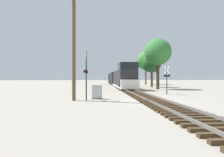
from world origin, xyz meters
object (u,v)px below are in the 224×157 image
object	(u,v)px
freight_train	(117,78)
tree_far_right	(158,52)
relay_cabinet	(97,92)
tree_deep_background	(146,61)
crossing_signal_near	(86,72)
utility_pole	(74,44)
crossing_signal_far	(167,77)
tree_mid_background	(152,64)

from	to	relation	value
freight_train	tree_far_right	distance (m)	18.69
relay_cabinet	tree_deep_background	size ratio (longest dim) A/B	0.13
crossing_signal_near	relay_cabinet	size ratio (longest dim) A/B	3.44
freight_train	tree_deep_background	bearing A→B (deg)	35.63
utility_pole	tree_far_right	xyz separation A→B (m)	(12.97, 15.81, 1.78)
crossing_signal_far	tree_mid_background	world-z (taller)	tree_mid_background
relay_cabinet	utility_pole	xyz separation A→B (m)	(-2.06, -1.11, 4.37)
crossing_signal_far	tree_deep_background	world-z (taller)	tree_deep_background
freight_train	tree_mid_background	size ratio (longest dim) A/B	6.13
tree_far_right	crossing_signal_near	bearing A→B (deg)	-127.00
crossing_signal_far	utility_pole	distance (m)	12.22
relay_cabinet	tree_mid_background	world-z (taller)	tree_mid_background
crossing_signal_far	tree_mid_background	bearing A→B (deg)	-27.58
crossing_signal_near	tree_deep_background	bearing A→B (deg)	162.58
utility_pole	tree_deep_background	distance (m)	43.67
freight_train	crossing_signal_near	distance (m)	33.31
freight_train	crossing_signal_near	world-z (taller)	crossing_signal_near
freight_train	relay_cabinet	world-z (taller)	freight_train
tree_mid_background	tree_deep_background	distance (m)	16.97
freight_train	relay_cabinet	distance (m)	32.11
tree_far_right	tree_mid_background	size ratio (longest dim) A/B	1.23
freight_train	crossing_signal_near	size ratio (longest dim) A/B	9.93
crossing_signal_far	crossing_signal_near	bearing A→B (deg)	102.27
freight_train	tree_far_right	world-z (taller)	tree_far_right
utility_pole	tree_deep_background	world-z (taller)	tree_deep_background
tree_far_right	tree_mid_background	world-z (taller)	tree_far_right
freight_train	tree_deep_background	xyz separation A→B (m)	(10.16, 7.29, 5.68)
utility_pole	tree_mid_background	xyz separation A→B (m)	(14.13, 23.55, 0.37)
crossing_signal_near	crossing_signal_far	world-z (taller)	crossing_signal_near
crossing_signal_near	crossing_signal_far	distance (m)	10.92
tree_far_right	tree_deep_background	xyz separation A→B (m)	(4.12, 24.30, 0.84)
crossing_signal_near	tree_mid_background	bearing A→B (deg)	155.32
freight_train	crossing_signal_far	bearing A→B (deg)	-82.33
crossing_signal_far	utility_pole	size ratio (longest dim) A/B	0.35
utility_pole	tree_deep_background	bearing A→B (deg)	66.93
crossing_signal_far	utility_pole	xyz separation A→B (m)	(-10.62, -5.32, 2.88)
relay_cabinet	tree_mid_background	xyz separation A→B (m)	(12.07, 22.44, 4.74)
utility_pole	freight_train	bearing A→B (deg)	78.10
tree_mid_background	tree_deep_background	size ratio (longest dim) A/B	0.71
crossing_signal_near	relay_cabinet	world-z (taller)	crossing_signal_near
crossing_signal_far	tree_deep_background	size ratio (longest dim) A/B	0.33
freight_train	utility_pole	xyz separation A→B (m)	(-6.92, -32.82, 3.06)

